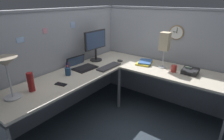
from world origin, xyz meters
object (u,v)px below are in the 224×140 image
at_px(cell_phone, 61,84).
at_px(desk_lamp_paper, 165,43).
at_px(monitor, 96,43).
at_px(keyboard, 109,67).
at_px(book_stack, 145,62).
at_px(wall_clock, 177,33).
at_px(desk_lamp_dome, 6,65).
at_px(computer_mouse, 120,61).
at_px(coffee_mug, 174,69).
at_px(office_phone, 191,71).
at_px(laptop, 81,66).
at_px(thermos_flask, 31,82).
at_px(pen_cup, 68,71).

distance_m(cell_phone, desk_lamp_paper, 1.55).
height_order(monitor, keyboard, monitor).
bearing_deg(book_stack, desk_lamp_paper, -89.21).
bearing_deg(monitor, wall_clock, -58.88).
bearing_deg(desk_lamp_dome, computer_mouse, -8.28).
bearing_deg(coffee_mug, office_phone, -73.75).
height_order(monitor, computer_mouse, monitor).
xyz_separation_m(monitor, cell_phone, (-0.95, -0.27, -0.29)).
height_order(computer_mouse, desk_lamp_dome, desk_lamp_dome).
xyz_separation_m(laptop, desk_lamp_paper, (0.72, -1.00, 0.36)).
bearing_deg(thermos_flask, cell_phone, -23.82).
distance_m(desk_lamp_dome, desk_lamp_paper, 2.01).
bearing_deg(desk_lamp_dome, laptop, 4.94).
bearing_deg(office_phone, computer_mouse, 97.38).
bearing_deg(keyboard, coffee_mug, -63.38).
bearing_deg(pen_cup, coffee_mug, -49.15).
height_order(laptop, book_stack, laptop).
bearing_deg(desk_lamp_dome, book_stack, -19.00).
distance_m(pen_cup, cell_phone, 0.30).
xyz_separation_m(pen_cup, cell_phone, (-0.25, -0.16, -0.05)).
relative_size(laptop, office_phone, 1.92).
xyz_separation_m(book_stack, coffee_mug, (-0.07, -0.49, 0.03)).
distance_m(book_stack, coffee_mug, 0.50).
relative_size(desk_lamp_paper, coffee_mug, 5.52).
height_order(pen_cup, wall_clock, wall_clock).
bearing_deg(pen_cup, monitor, 8.71).
bearing_deg(cell_phone, book_stack, -32.40).
relative_size(thermos_flask, coffee_mug, 2.29).
bearing_deg(office_phone, desk_lamp_paper, 88.31).
relative_size(book_stack, wall_clock, 1.46).
height_order(pen_cup, book_stack, pen_cup).
height_order(keyboard, book_stack, book_stack).
distance_m(keyboard, computer_mouse, 0.33).
bearing_deg(thermos_flask, pen_cup, 3.22).
xyz_separation_m(monitor, coffee_mug, (0.27, -1.23, -0.25)).
height_order(pen_cup, desk_lamp_paper, desk_lamp_paper).
distance_m(thermos_flask, desk_lamp_paper, 1.84).
bearing_deg(laptop, desk_lamp_dome, -175.06).
distance_m(keyboard, desk_lamp_dome, 1.39).
bearing_deg(office_phone, pen_cup, 127.72).
bearing_deg(pen_cup, office_phone, -52.28).
xyz_separation_m(pen_cup, office_phone, (1.03, -1.33, -0.02)).
relative_size(monitor, desk_lamp_paper, 0.94).
xyz_separation_m(office_phone, wall_clock, (0.32, 0.36, 0.45)).
height_order(laptop, wall_clock, wall_clock).
bearing_deg(keyboard, office_phone, -65.15).
distance_m(thermos_flask, coffee_mug, 1.87).
relative_size(pen_cup, office_phone, 0.86).
relative_size(keyboard, cell_phone, 2.99).
distance_m(book_stack, desk_lamp_paper, 0.47).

